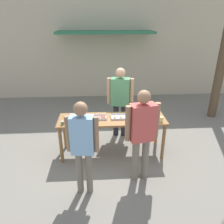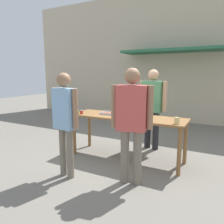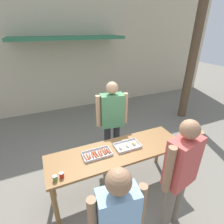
{
  "view_description": "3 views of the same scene",
  "coord_description": "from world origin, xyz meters",
  "views": [
    {
      "loc": [
        -0.27,
        -4.21,
        2.85
      ],
      "look_at": [
        0.0,
        0.0,
        1.01
      ],
      "focal_mm": 35.0,
      "sensor_mm": 36.0,
      "label": 1
    },
    {
      "loc": [
        1.71,
        -3.81,
        1.69
      ],
      "look_at": [
        -0.34,
        0.03,
        0.91
      ],
      "focal_mm": 35.0,
      "sensor_mm": 36.0,
      "label": 2
    },
    {
      "loc": [
        -0.99,
        -2.06,
        2.68
      ],
      "look_at": [
        0.25,
        0.81,
        1.15
      ],
      "focal_mm": 28.0,
      "sensor_mm": 36.0,
      "label": 3
    }
  ],
  "objects": [
    {
      "name": "ground_plane",
      "position": [
        0.0,
        0.0,
        0.0
      ],
      "size": [
        24.0,
        24.0,
        0.0
      ],
      "primitive_type": "plane",
      "color": "slate"
    },
    {
      "name": "building_facade_back",
      "position": [
        0.0,
        3.98,
        2.26
      ],
      "size": [
        12.0,
        1.11,
        4.5
      ],
      "color": "beige",
      "rests_on": "ground"
    },
    {
      "name": "serving_table",
      "position": [
        0.0,
        0.0,
        0.76
      ],
      "size": [
        2.28,
        0.69,
        0.86
      ],
      "color": "brown",
      "rests_on": "ground"
    },
    {
      "name": "food_tray_sausages",
      "position": [
        -0.34,
        0.03,
        0.88
      ],
      "size": [
        0.45,
        0.24,
        0.04
      ],
      "color": "silver",
      "rests_on": "serving_table"
    },
    {
      "name": "food_tray_buns",
      "position": [
        0.2,
        0.03,
        0.88
      ],
      "size": [
        0.43,
        0.27,
        0.06
      ],
      "color": "silver",
      "rests_on": "serving_table"
    },
    {
      "name": "condiment_jar_mustard",
      "position": [
        -1.01,
        -0.24,
        0.9
      ],
      "size": [
        0.06,
        0.06,
        0.08
      ],
      "color": "#567A38",
      "rests_on": "serving_table"
    },
    {
      "name": "condiment_jar_ketchup",
      "position": [
        -0.92,
        -0.22,
        0.9
      ],
      "size": [
        0.06,
        0.06,
        0.08
      ],
      "color": "#B22319",
      "rests_on": "serving_table"
    },
    {
      "name": "beer_cup",
      "position": [
        1.0,
        -0.22,
        0.92
      ],
      "size": [
        0.09,
        0.09,
        0.11
      ],
      "color": "#DBC67A",
      "rests_on": "serving_table"
    },
    {
      "name": "person_server_behind_table",
      "position": [
        0.25,
        0.81,
        1.05
      ],
      "size": [
        0.64,
        0.31,
        1.77
      ],
      "rotation": [
        0.0,
        0.0,
        -0.16
      ],
      "color": "#232328",
      "rests_on": "ground"
    },
    {
      "name": "person_customer_with_cup",
      "position": [
        0.47,
        -0.88,
        1.05
      ],
      "size": [
        0.62,
        0.33,
        1.77
      ],
      "rotation": [
        0.0,
        0.0,
        3.36
      ],
      "color": "#756B5B",
      "rests_on": "ground"
    }
  ]
}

